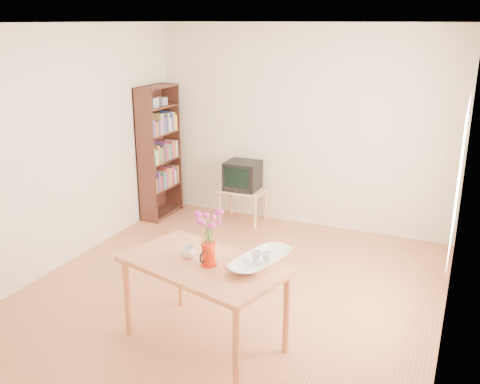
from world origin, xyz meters
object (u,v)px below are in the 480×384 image
at_px(pitcher, 209,255).
at_px(bowl, 261,241).
at_px(table, 204,272).
at_px(television, 243,175).
at_px(mug, 189,252).

bearing_deg(pitcher, bowl, 32.48).
xyz_separation_m(table, television, (-0.87, 2.80, -0.01)).
bearing_deg(table, bowl, 34.88).
bearing_deg(mug, table, 176.14).
relative_size(pitcher, television, 0.47).
height_order(pitcher, television, pitcher).
distance_m(table, pitcher, 0.19).
height_order(table, television, television).
bearing_deg(television, table, -74.36).
height_order(table, bowl, bowl).
bearing_deg(mug, bowl, -160.14).
bearing_deg(table, mug, -176.82).
bearing_deg(bowl, pitcher, -154.76).
xyz_separation_m(bowl, television, (-1.30, 2.64, -0.30)).
bearing_deg(television, bowl, -65.38).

